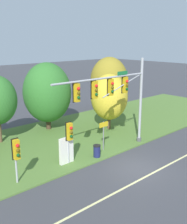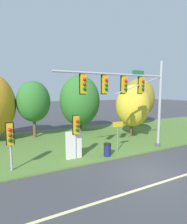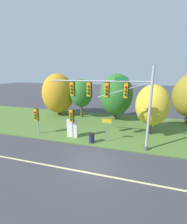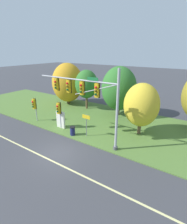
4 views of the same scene
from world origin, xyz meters
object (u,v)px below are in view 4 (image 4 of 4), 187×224
(traffic_signal_mast, at_px, (87,94))
(pedestrian_signal_further_along, at_px, (34,105))
(info_kiosk, at_px, (61,120))
(trash_bin, at_px, (73,131))
(pedestrian_signal_near_kerb, at_px, (59,110))
(route_sign_post, at_px, (86,122))
(tree_left_of_mast, at_px, (86,84))
(tree_mid_verge, at_px, (141,105))
(tree_nearest_road, at_px, (68,83))
(tree_behind_signpost, at_px, (119,89))

(traffic_signal_mast, distance_m, pedestrian_signal_further_along, 8.63)
(info_kiosk, xyz_separation_m, trash_bin, (2.31, -0.69, -0.47))
(pedestrian_signal_near_kerb, distance_m, route_sign_post, 3.60)
(info_kiosk, distance_m, trash_bin, 2.46)
(traffic_signal_mast, height_order, tree_left_of_mast, traffic_signal_mast)
(tree_mid_verge, bearing_deg, tree_nearest_road, 163.13)
(pedestrian_signal_near_kerb, bearing_deg, tree_mid_verge, 25.98)
(route_sign_post, bearing_deg, pedestrian_signal_further_along, -177.65)
(trash_bin, bearing_deg, info_kiosk, 163.37)
(tree_nearest_road, bearing_deg, route_sign_post, -39.59)
(pedestrian_signal_near_kerb, xyz_separation_m, pedestrian_signal_further_along, (-4.05, -0.08, -0.15))
(pedestrian_signal_further_along, bearing_deg, info_kiosk, 5.23)
(route_sign_post, xyz_separation_m, tree_left_of_mast, (-5.26, 7.25, 2.09))
(traffic_signal_mast, xyz_separation_m, trash_bin, (-1.97, 0.02, -4.16))
(tree_left_of_mast, xyz_separation_m, tree_behind_signpost, (5.09, 0.25, -0.04))
(tree_left_of_mast, bearing_deg, tree_mid_verge, -21.04)
(route_sign_post, bearing_deg, pedestrian_signal_near_kerb, -176.30)
(route_sign_post, distance_m, tree_left_of_mast, 9.19)
(route_sign_post, xyz_separation_m, trash_bin, (-1.32, -0.64, -1.09))
(tree_mid_verge, bearing_deg, pedestrian_signal_near_kerb, -154.02)
(pedestrian_signal_further_along, bearing_deg, tree_left_of_mast, 72.88)
(tree_behind_signpost, height_order, tree_mid_verge, tree_behind_signpost)
(pedestrian_signal_further_along, relative_size, route_sign_post, 1.23)
(route_sign_post, height_order, tree_left_of_mast, tree_left_of_mast)
(tree_behind_signpost, relative_size, tree_mid_verge, 1.20)
(tree_behind_signpost, bearing_deg, pedestrian_signal_further_along, -133.52)
(route_sign_post, xyz_separation_m, tree_behind_signpost, (-0.17, 7.50, 2.04))
(pedestrian_signal_near_kerb, height_order, route_sign_post, pedestrian_signal_near_kerb)
(traffic_signal_mast, bearing_deg, pedestrian_signal_near_kerb, 174.15)
(traffic_signal_mast, relative_size, trash_bin, 9.73)
(info_kiosk, bearing_deg, tree_behind_signpost, 65.07)
(pedestrian_signal_near_kerb, bearing_deg, tree_nearest_road, 126.07)
(tree_behind_signpost, bearing_deg, tree_nearest_road, 178.75)
(pedestrian_signal_near_kerb, relative_size, tree_nearest_road, 0.47)
(pedestrian_signal_further_along, distance_m, tree_behind_signpost, 10.88)
(pedestrian_signal_further_along, distance_m, trash_bin, 6.48)
(traffic_signal_mast, xyz_separation_m, tree_mid_verge, (3.62, 4.24, -1.47))
(pedestrian_signal_further_along, relative_size, tree_nearest_road, 0.45)
(tree_behind_signpost, bearing_deg, trash_bin, -98.03)
(tree_behind_signpost, distance_m, trash_bin, 8.80)
(tree_mid_verge, bearing_deg, pedestrian_signal_further_along, -161.84)
(tree_nearest_road, xyz_separation_m, trash_bin, (7.99, -8.34, -2.93))
(route_sign_post, height_order, tree_nearest_road, tree_nearest_road)
(pedestrian_signal_further_along, xyz_separation_m, tree_mid_verge, (11.86, 3.89, 1.09))
(traffic_signal_mast, distance_m, info_kiosk, 5.70)
(tree_nearest_road, bearing_deg, tree_behind_signpost, -1.25)
(info_kiosk, bearing_deg, tree_left_of_mast, 102.74)
(pedestrian_signal_near_kerb, relative_size, info_kiosk, 1.62)
(pedestrian_signal_near_kerb, xyz_separation_m, tree_left_of_mast, (-1.72, 7.47, 1.43))
(tree_nearest_road, distance_m, info_kiosk, 9.84)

